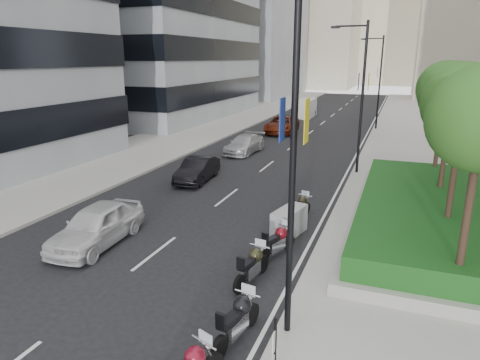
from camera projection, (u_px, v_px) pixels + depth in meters
The scene contains 24 objects.
ground at pixel (125, 321), 11.72m from camera, with size 160.00×160.00×0.00m, color black.
sidewalk_right at pixel (430, 143), 35.64m from camera, with size 10.00×100.00×0.15m, color #9E9B93.
sidewalk_left at pixel (202, 129), 42.75m from camera, with size 8.00×100.00×0.15m, color #9E9B93.
lane_edge at pixel (364, 140), 37.45m from camera, with size 0.12×100.00×0.01m, color silver.
lane_centre at pixel (305, 136), 39.21m from camera, with size 0.12×100.00×0.01m, color silver.
building_grey_far at pixel (235, 12), 78.67m from camera, with size 22.00×26.00×30.00m, color gray.
building_cream_left at pixel (303, 14), 103.08m from camera, with size 26.00×24.00×34.00m, color #B7AD93.
building_cream_centre at pixel (394, 11), 113.75m from camera, with size 30.00×24.00×38.00m, color #B7AD93.
tree_1 at pixel (464, 104), 14.54m from camera, with size 2.80×2.80×6.30m.
tree_2 at pixel (452, 95), 18.14m from camera, with size 2.80×2.80×6.30m.
tree_3 at pixel (445, 89), 21.74m from camera, with size 2.80×2.80×6.30m.
lamp_post_0 at pixel (287, 143), 9.82m from camera, with size 2.34×0.45×9.00m.
lamp_post_1 at pixel (360, 91), 25.11m from camera, with size 2.34×0.45×9.00m.
lamp_post_2 at pixel (378, 78), 41.30m from camera, with size 2.34×0.45×9.00m.
motorcycle_2 at pixel (237, 320), 10.79m from camera, with size 0.74×2.21×1.10m.
motorcycle_3 at pixel (252, 265), 13.65m from camera, with size 0.72×2.14×1.07m.
motorcycle_4 at pixel (277, 242), 15.44m from camera, with size 0.95×2.00×1.05m.
motorcycle_5 at pixel (289, 222), 17.23m from camera, with size 1.15×2.00×1.14m.
motorcycle_6 at pixel (300, 207), 19.05m from camera, with size 0.73×1.97×1.00m.
car_a at pixel (97, 225), 16.37m from camera, with size 1.85×4.59×1.56m, color silver.
car_b at pixel (197, 169), 24.88m from camera, with size 1.46×4.18×1.38m, color black.
car_c at pixel (244, 144), 32.22m from camera, with size 1.89×4.64×1.35m, color #ACACAE.
car_d at pixel (282, 124), 40.89m from camera, with size 2.64×5.72×1.59m, color #5E1C0B.
delivery_van at pixel (305, 109), 51.37m from camera, with size 2.01×5.10×2.13m.
Camera 1 is at (6.54, -8.43, 6.96)m, focal length 32.00 mm.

